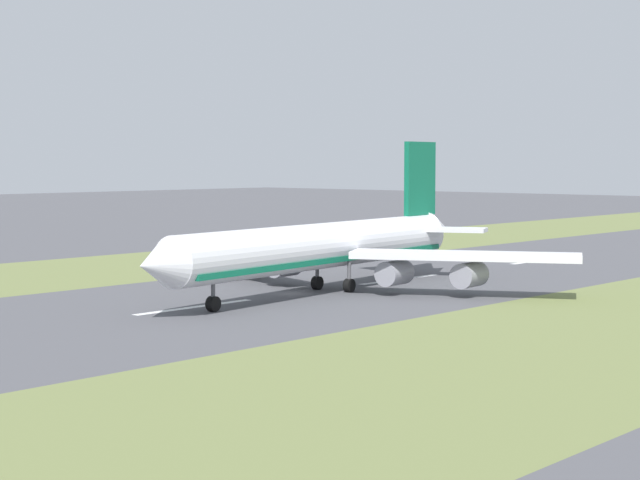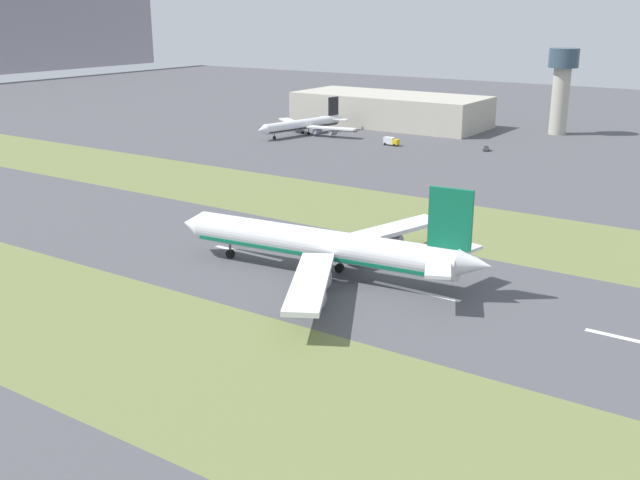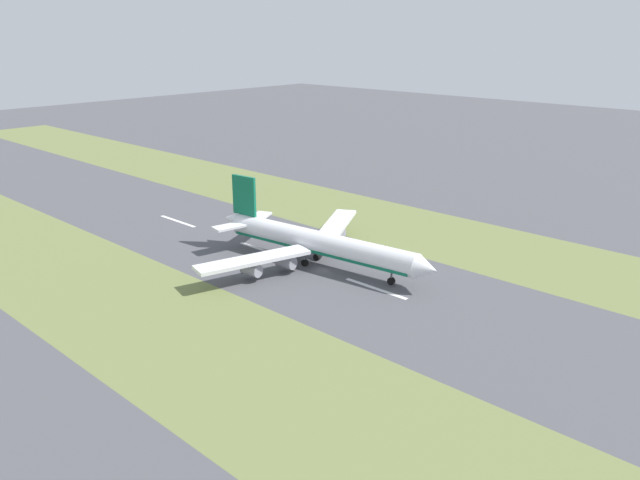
% 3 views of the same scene
% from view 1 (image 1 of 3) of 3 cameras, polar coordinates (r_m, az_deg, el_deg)
% --- Properties ---
extents(ground_plane, '(800.00, 800.00, 0.00)m').
position_cam_1_polar(ground_plane, '(139.78, -1.46, -2.89)').
color(ground_plane, '#4C4C51').
extents(grass_median_west, '(40.00, 600.00, 0.01)m').
position_cam_1_polar(grass_median_west, '(114.05, 15.29, -4.65)').
color(grass_median_west, olive).
rests_on(grass_median_west, ground).
extents(grass_median_east, '(40.00, 600.00, 0.01)m').
position_cam_1_polar(grass_median_east, '(173.55, -12.36, -1.59)').
color(grass_median_east, olive).
rests_on(grass_median_east, ground).
extents(centreline_dash_near, '(1.20, 18.00, 0.01)m').
position_cam_1_polar(centreline_dash_near, '(190.32, 11.64, -1.07)').
color(centreline_dash_near, silver).
rests_on(centreline_dash_near, ground).
extents(centreline_dash_mid, '(1.20, 18.00, 0.01)m').
position_cam_1_polar(centreline_dash_mid, '(157.18, 4.29, -2.10)').
color(centreline_dash_mid, silver).
rests_on(centreline_dash_mid, ground).
extents(centreline_dash_far, '(1.20, 18.00, 0.01)m').
position_cam_1_polar(centreline_dash_far, '(128.01, -6.71, -3.57)').
color(centreline_dash_far, silver).
rests_on(centreline_dash_far, ground).
extents(airplane_main_jet, '(63.73, 67.19, 20.20)m').
position_cam_1_polar(airplane_main_jet, '(141.46, 0.45, -0.35)').
color(airplane_main_jet, white).
rests_on(airplane_main_jet, ground).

